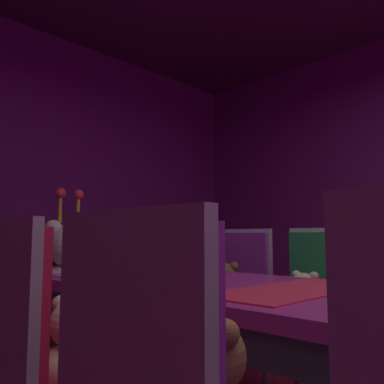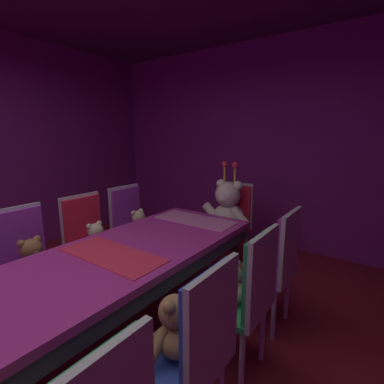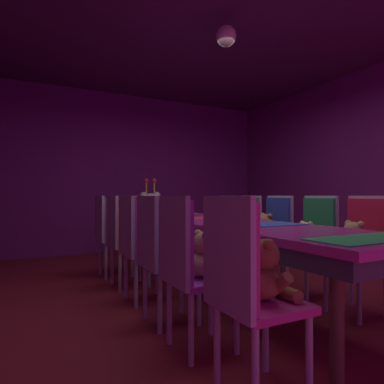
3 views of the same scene
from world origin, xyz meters
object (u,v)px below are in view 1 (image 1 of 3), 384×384
teddy_left_4 (74,352)px  teddy_right_4 (304,302)px  chair_left_4 (28,358)px  throne_chair (57,288)px  teddy_right_5 (225,290)px  chair_right_5 (239,288)px  chair_right_4 (317,296)px  king_teddy_bear (70,272)px

teddy_left_4 → teddy_right_4: size_ratio=1.02×
chair_left_4 → throne_chair: bearing=59.9°
chair_left_4 → teddy_right_5: 1.62m
chair_right_5 → throne_chair: bearing=-45.9°
chair_right_4 → teddy_right_5: size_ratio=2.96×
chair_left_4 → chair_right_4: (1.67, 0.00, 0.00)m
teddy_right_4 → chair_right_4: bearing=180.0°
chair_right_4 → teddy_right_5: chair_right_4 is taller
teddy_left_4 → king_teddy_bear: size_ratio=0.39×
teddy_right_4 → teddy_right_5: size_ratio=0.91×
throne_chair → chair_left_4: bearing=-30.1°
teddy_right_5 → teddy_right_4: bearing=90.6°
chair_right_4 → king_teddy_bear: bearing=-56.1°
throne_chair → king_teddy_bear: king_teddy_bear is taller
chair_left_4 → chair_right_5: size_ratio=1.00×
teddy_right_4 → throne_chair: throne_chair is taller
chair_right_5 → teddy_right_4: bearing=75.8°
chair_right_5 → king_teddy_bear: king_teddy_bear is taller
chair_right_4 → teddy_right_4: size_ratio=3.26×
teddy_right_4 → teddy_left_4: bearing=0.1°
teddy_right_5 → throne_chair: throne_chair is taller
teddy_left_4 → king_teddy_bear: bearing=61.6°
teddy_left_4 → chair_right_5: (1.52, 0.56, 0.01)m
chair_right_5 → teddy_right_5: bearing=-0.0°
king_teddy_bear → chair_left_4: bearing=-33.2°
chair_right_4 → chair_right_5: bearing=-89.6°
king_teddy_bear → chair_right_5: bearing=50.1°
chair_left_4 → throne_chair: (0.83, 1.43, 0.00)m
chair_left_4 → teddy_right_5: bearing=20.1°
teddy_right_5 → throne_chair: (-0.70, 0.87, 0.00)m
chair_left_4 → chair_right_4: 1.67m
chair_right_5 → teddy_right_5: chair_right_5 is taller
throne_chair → king_teddy_bear: 0.20m
teddy_right_4 → king_teddy_bear: 1.45m
chair_left_4 → throne_chair: same height
teddy_left_4 → king_teddy_bear: king_teddy_bear is taller
teddy_right_5 → king_teddy_bear: (-0.70, 0.71, 0.12)m
teddy_left_4 → teddy_right_4: 1.38m
king_teddy_bear → teddy_left_4: bearing=-28.4°
teddy_left_4 → throne_chair: (0.68, 1.43, 0.01)m
chair_left_4 → chair_right_5: 1.76m
chair_right_5 → chair_left_4: bearing=18.5°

